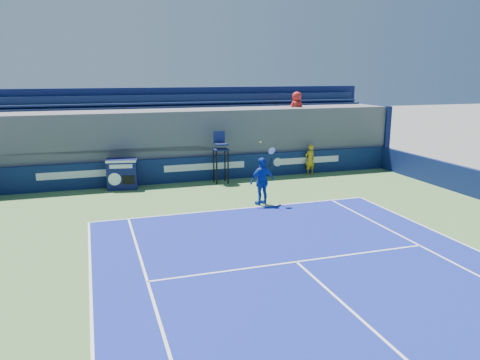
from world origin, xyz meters
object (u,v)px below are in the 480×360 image
object	(u,v)px
ball_person	(310,160)
tennis_player	(262,181)
match_clock	(122,173)
umpire_chair	(221,151)

from	to	relation	value
ball_person	tennis_player	xyz separation A→B (m)	(-4.37, -4.59, 0.18)
ball_person	tennis_player	distance (m)	6.34
ball_person	match_clock	xyz separation A→B (m)	(-9.49, -0.21, -0.05)
match_clock	umpire_chair	world-z (taller)	umpire_chair
match_clock	umpire_chair	bearing A→B (deg)	-2.03
match_clock	tennis_player	size ratio (longest dim) A/B	0.55
ball_person	match_clock	size ratio (longest dim) A/B	1.10
tennis_player	umpire_chair	bearing A→B (deg)	97.19
ball_person	umpire_chair	size ratio (longest dim) A/B	0.63
umpire_chair	tennis_player	size ratio (longest dim) A/B	0.96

